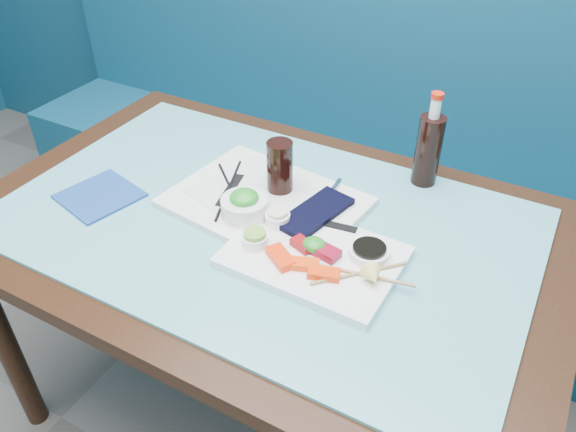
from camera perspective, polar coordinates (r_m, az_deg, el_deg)
The scene contains 34 objects.
booth_bench at distance 2.17m, azimuth 9.19°, elevation 3.43°, with size 3.00×0.56×1.17m.
dining_table at distance 1.38m, azimuth -2.47°, elevation -3.36°, with size 1.40×0.90×0.75m.
glass_top at distance 1.32m, azimuth -2.57°, elevation -0.48°, with size 1.22×0.76×0.01m, color #58A7B1.
sashimi_plate at distance 1.20m, azimuth 2.63°, elevation -4.13°, with size 0.36×0.26×0.02m, color white.
salmon_left at distance 1.17m, azimuth -0.75°, elevation -4.24°, with size 0.07×0.04×0.02m, color #FA300A.
salmon_mid at distance 1.16m, azimuth 1.54°, elevation -4.92°, with size 0.06×0.03×0.02m, color #FF400A.
salmon_right at distance 1.14m, azimuth 3.66°, elevation -5.87°, with size 0.07×0.03×0.02m, color #F53809.
tuna_left at distance 1.20m, azimuth 1.48°, elevation -2.91°, with size 0.05×0.03×0.02m, color maroon.
tuna_right at distance 1.19m, azimuth 3.84°, elevation -3.68°, with size 0.06×0.04×0.02m, color maroon.
seaweed_garnish at distance 1.20m, azimuth 2.66°, elevation -2.93°, with size 0.05×0.05×0.03m, color #21821E.
ramekin_wasabi at distance 1.21m, azimuth -3.38°, elevation -2.45°, with size 0.06×0.06×0.02m, color white.
wasabi_fill at distance 1.20m, azimuth -3.40°, elevation -1.82°, with size 0.05×0.05×0.01m, color #6EAC37.
ramekin_ginger at distance 1.27m, azimuth -1.06°, elevation -0.26°, with size 0.06×0.06×0.02m, color white.
ginger_fill at distance 1.26m, azimuth -1.07°, elevation 0.35°, with size 0.05×0.05×0.01m, color beige.
soy_dish at distance 1.20m, azimuth 8.24°, elevation -3.66°, with size 0.09×0.09×0.02m, color white.
soy_fill at distance 1.19m, azimuth 8.29°, elevation -3.22°, with size 0.07×0.07×0.01m, color black.
lemon_wedge at distance 1.12m, azimuth 8.64°, elevation -6.10°, with size 0.04×0.04×0.04m, color #F5E174.
chopstick_sleeve at distance 1.27m, azimuth 4.16°, elevation -0.80°, with size 0.13×0.02×0.00m, color black.
wooden_chopstick_a at distance 1.15m, azimuth 7.22°, elevation -5.78°, with size 0.01×0.01×0.21m, color #9A7848.
wooden_chopstick_b at distance 1.15m, azimuth 7.68°, elevation -5.94°, with size 0.01×0.01×0.21m, color #AC7850.
serving_tray at distance 1.36m, azimuth -2.32°, elevation 1.41°, with size 0.44×0.33×0.02m, color white.
paper_placemat at distance 1.36m, azimuth -2.33°, elevation 1.73°, with size 0.34×0.24×0.00m, color silver.
seaweed_bowl at distance 1.30m, azimuth -4.42°, elevation 0.93°, with size 0.11×0.11×0.04m, color white.
seaweed_salad at distance 1.28m, azimuth -4.48°, elevation 1.89°, with size 0.07×0.07×0.03m, color #229322.
cola_glass at distance 1.35m, azimuth -0.84°, elevation 5.03°, with size 0.06×0.06×0.13m, color black.
navy_pouch at distance 1.30m, azimuth 2.79°, elevation 0.31°, with size 0.09×0.20×0.02m, color black.
fork at distance 1.38m, azimuth 4.52°, elevation 2.62°, with size 0.01×0.01×0.10m, color silver.
black_chopstick_a at distance 1.39m, azimuth -6.05°, elevation 2.73°, with size 0.01×0.01×0.26m, color black.
black_chopstick_b at distance 1.39m, azimuth -5.77°, elevation 2.64°, with size 0.01×0.01×0.25m, color black.
tray_sleeve at distance 1.39m, azimuth -5.91°, elevation 2.64°, with size 0.02×0.14×0.00m, color black.
cola_bottle_body at distance 1.44m, azimuth 14.04°, elevation 6.46°, with size 0.06×0.06×0.18m, color black.
cola_bottle_neck at distance 1.39m, azimuth 14.75°, elevation 10.57°, with size 0.03×0.03×0.05m, color white.
cola_bottle_cap at distance 1.38m, azimuth 14.95°, elevation 11.74°, with size 0.03×0.03×0.01m, color red.
blue_napkin at distance 1.47m, azimuth -18.58°, elevation 1.97°, with size 0.17×0.17×0.01m, color navy.
Camera 1 is at (0.56, 0.56, 1.56)m, focal length 35.00 mm.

